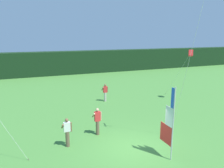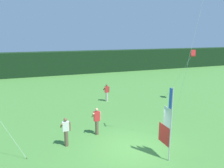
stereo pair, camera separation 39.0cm
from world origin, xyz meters
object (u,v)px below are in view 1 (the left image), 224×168
banner_flag (169,124)px  person_near_banner (67,132)px  kite_red_box_2 (191,53)px  person_mid_field (97,121)px  person_far_left (105,92)px

banner_flag → person_near_banner: banner_flag is taller
kite_red_box_2 → person_mid_field: bearing=-160.1°
banner_flag → person_mid_field: banner_flag is taller
banner_flag → person_far_left: bearing=88.4°
person_mid_field → person_near_banner: bearing=-158.7°
person_mid_field → person_far_left: (2.84, 6.42, -0.04)m
person_far_left → kite_red_box_2: (7.31, -2.75, 3.62)m
person_near_banner → person_mid_field: person_mid_field is taller
banner_flag → kite_red_box_2: kite_red_box_2 is taller
kite_red_box_2 → banner_flag: bearing=-135.7°
person_mid_field → kite_red_box_2: 11.37m
banner_flag → person_mid_field: size_ratio=2.16×
banner_flag → person_near_banner: 5.52m
banner_flag → person_near_banner: size_ratio=2.25×
person_mid_field → person_far_left: bearing=66.2°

